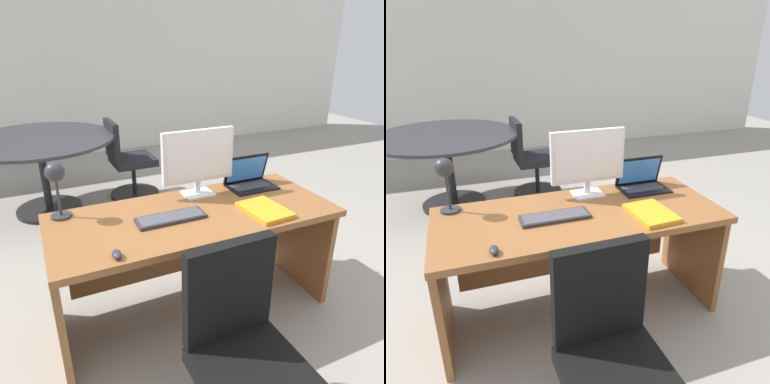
% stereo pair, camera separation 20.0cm
% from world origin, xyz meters
% --- Properties ---
extents(ground, '(12.00, 12.00, 0.00)m').
position_xyz_m(ground, '(0.00, 1.50, 0.00)').
color(ground, gray).
extents(back_wall, '(10.00, 0.10, 2.80)m').
position_xyz_m(back_wall, '(0.00, 4.08, 1.40)').
color(back_wall, silver).
rests_on(back_wall, ground).
extents(desk, '(1.73, 0.72, 0.74)m').
position_xyz_m(desk, '(0.00, 0.05, 0.53)').
color(desk, brown).
rests_on(desk, ground).
extents(monitor, '(0.50, 0.16, 0.44)m').
position_xyz_m(monitor, '(0.14, 0.24, 0.99)').
color(monitor, silver).
rests_on(monitor, desk).
extents(laptop, '(0.33, 0.23, 0.22)m').
position_xyz_m(laptop, '(0.54, 0.24, 0.80)').
color(laptop, black).
rests_on(laptop, desk).
extents(keyboard, '(0.41, 0.14, 0.02)m').
position_xyz_m(keyboard, '(-0.16, -0.03, 0.75)').
color(keyboard, '#2D2D33').
rests_on(keyboard, desk).
extents(mouse, '(0.05, 0.08, 0.04)m').
position_xyz_m(mouse, '(-0.55, -0.29, 0.76)').
color(mouse, '#2D2D33').
rests_on(mouse, desk).
extents(desk_lamp, '(0.12, 0.14, 0.35)m').
position_xyz_m(desk_lamp, '(-0.74, 0.25, 0.98)').
color(desk_lamp, '#2D2D33').
rests_on(desk_lamp, desk).
extents(book, '(0.24, 0.32, 0.03)m').
position_xyz_m(book, '(0.39, -0.17, 0.75)').
color(book, orange).
rests_on(book, desk).
extents(office_chair, '(0.56, 0.56, 0.92)m').
position_xyz_m(office_chair, '(-0.13, -0.81, 0.36)').
color(office_chair, black).
rests_on(office_chair, ground).
extents(meeting_table, '(1.49, 1.49, 0.80)m').
position_xyz_m(meeting_table, '(-0.76, 2.04, 0.61)').
color(meeting_table, black).
rests_on(meeting_table, ground).
extents(meeting_chair_near, '(0.56, 0.56, 0.90)m').
position_xyz_m(meeting_chair_near, '(0.13, 2.06, 0.37)').
color(meeting_chair_near, black).
rests_on(meeting_chair_near, ground).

